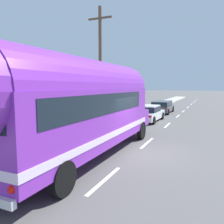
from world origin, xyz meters
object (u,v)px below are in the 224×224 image
(utility_pole, at_px, (100,66))
(car_second, at_px, (162,106))
(car_lead, at_px, (148,113))
(painted_bus, at_px, (79,104))

(utility_pole, height_order, car_second, utility_pole)
(car_lead, bearing_deg, car_second, 90.45)
(painted_bus, bearing_deg, utility_pole, 110.09)
(utility_pole, distance_m, car_second, 11.61)
(utility_pole, bearing_deg, painted_bus, -69.91)
(car_lead, bearing_deg, painted_bus, -89.10)
(painted_bus, height_order, car_lead, painted_bus)
(utility_pole, bearing_deg, car_second, 77.74)
(car_lead, height_order, car_second, same)
(utility_pole, relative_size, car_lead, 1.86)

